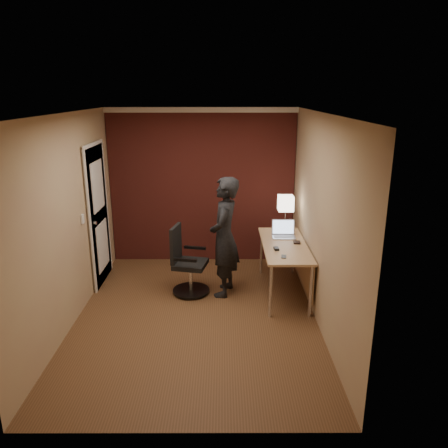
{
  "coord_description": "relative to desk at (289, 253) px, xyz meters",
  "views": [
    {
      "loc": [
        0.34,
        -4.98,
        2.74
      ],
      "look_at": [
        0.35,
        0.55,
        1.05
      ],
      "focal_mm": 35.0,
      "sensor_mm": 36.0,
      "label": 1
    }
  ],
  "objects": [
    {
      "name": "desk",
      "position": [
        0.0,
        0.0,
        0.0
      ],
      "size": [
        0.6,
        1.5,
        0.73
      ],
      "color": "#DAAD7D",
      "rests_on": "ground"
    },
    {
      "name": "person",
      "position": [
        -0.9,
        -0.01,
        0.23
      ],
      "size": [
        0.52,
        0.68,
        1.66
      ],
      "primitive_type": "imported",
      "rotation": [
        0.0,
        0.0,
        -1.78
      ],
      "color": "black",
      "rests_on": "ground"
    },
    {
      "name": "wallet",
      "position": [
        0.1,
        0.03,
        0.14
      ],
      "size": [
        0.1,
        0.12,
        0.02
      ],
      "primitive_type": "cube",
      "rotation": [
        0.0,
        0.0,
        -0.09
      ],
      "color": "black",
      "rests_on": "desk"
    },
    {
      "name": "mouse",
      "position": [
        -0.21,
        -0.23,
        0.14
      ],
      "size": [
        0.07,
        0.11,
        0.03
      ],
      "primitive_type": "cube",
      "rotation": [
        0.0,
        0.0,
        0.12
      ],
      "color": "black",
      "rests_on": "desk"
    },
    {
      "name": "phone",
      "position": [
        -0.15,
        -0.49,
        0.13
      ],
      "size": [
        0.08,
        0.12,
        0.01
      ],
      "primitive_type": "cube",
      "rotation": [
        0.0,
        0.0,
        -0.14
      ],
      "color": "black",
      "rests_on": "desk"
    },
    {
      "name": "room",
      "position": [
        -1.53,
        0.88,
        0.77
      ],
      "size": [
        4.0,
        4.0,
        4.0
      ],
      "color": "brown",
      "rests_on": "ground"
    },
    {
      "name": "laptop",
      "position": [
        -0.05,
        0.33,
        0.19
      ],
      "size": [
        0.34,
        0.27,
        0.23
      ],
      "color": "silver",
      "rests_on": "desk"
    },
    {
      "name": "office_chair",
      "position": [
        -1.43,
        0.01,
        -0.18
      ],
      "size": [
        0.52,
        0.58,
        0.95
      ],
      "color": "black",
      "rests_on": "ground"
    },
    {
      "name": "desk_lamp",
      "position": [
        0.01,
        0.6,
        0.55
      ],
      "size": [
        0.22,
        0.22,
        0.54
      ],
      "color": "silver",
      "rests_on": "desk"
    }
  ]
}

